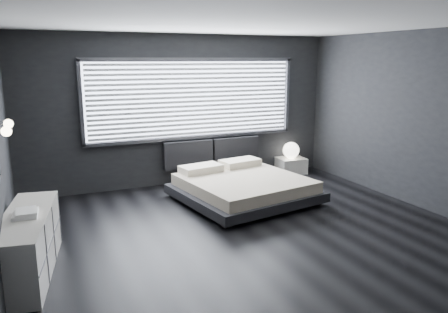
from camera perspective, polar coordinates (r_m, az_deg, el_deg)
name	(u,v)px	position (r m, az deg, el deg)	size (l,w,h in m)	color
room	(250,132)	(5.78, 3.42, 3.15)	(6.04, 6.00, 2.80)	black
window	(194,99)	(8.29, -3.94, 7.49)	(4.14, 0.09, 1.52)	white
headboard	(212,152)	(8.51, -1.53, 0.57)	(1.96, 0.16, 0.52)	black
sconce_near	(6,131)	(5.17, -26.59, 2.96)	(0.18, 0.11, 0.11)	silver
sconce_far	(8,124)	(5.77, -26.37, 3.85)	(0.18, 0.11, 0.11)	silver
bed	(243,186)	(7.38, 2.50, -3.94)	(2.33, 2.25, 0.53)	black
nightstand	(291,165)	(9.27, 8.75, -1.16)	(0.55, 0.46, 0.32)	white
orb_lamp	(291,150)	(9.17, 8.75, 0.82)	(0.34, 0.34, 0.34)	white
dresser	(29,244)	(5.40, -24.17, -10.36)	(0.77, 1.77, 0.69)	white
book_stack	(26,213)	(5.23, -24.48, -6.74)	(0.28, 0.35, 0.07)	white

